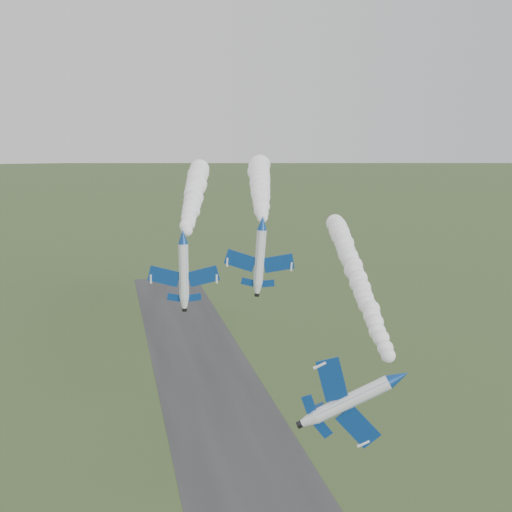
# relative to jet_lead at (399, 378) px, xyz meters

# --- Properties ---
(runway) EXTENTS (24.00, 260.00, 0.04)m
(runway) POSITION_rel_jet_lead_xyz_m (-9.92, 39.19, -30.73)
(runway) COLOR #2D2D30
(runway) RESTS_ON ground
(jet_lead) EXTENTS (6.84, 13.96, 10.29)m
(jet_lead) POSITION_rel_jet_lead_xyz_m (0.00, 0.00, 0.00)
(jet_lead) COLOR white
(smoke_trail_jet_lead) EXTENTS (26.78, 76.44, 4.44)m
(smoke_trail_jet_lead) POSITION_rel_jet_lead_xyz_m (12.91, 41.32, 2.33)
(smoke_trail_jet_lead) COLOR white
(jet_pair_left) EXTENTS (10.86, 12.72, 3.15)m
(jet_pair_left) POSITION_rel_jet_lead_xyz_m (-20.00, 30.41, 11.60)
(jet_pair_left) COLOR white
(smoke_trail_jet_pair_left) EXTENTS (21.73, 73.35, 5.37)m
(smoke_trail_jet_pair_left) POSITION_rel_jet_lead_xyz_m (-12.11, 69.65, 14.09)
(smoke_trail_jet_pair_left) COLOR white
(jet_pair_right) EXTENTS (11.08, 12.97, 3.27)m
(jet_pair_right) POSITION_rel_jet_lead_xyz_m (-7.39, 31.32, 13.02)
(jet_pair_right) COLOR white
(smoke_trail_jet_pair_right) EXTENTS (23.31, 68.83, 5.73)m
(smoke_trail_jet_pair_right) POSITION_rel_jet_lead_xyz_m (2.08, 67.92, 15.23)
(smoke_trail_jet_pair_right) COLOR white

